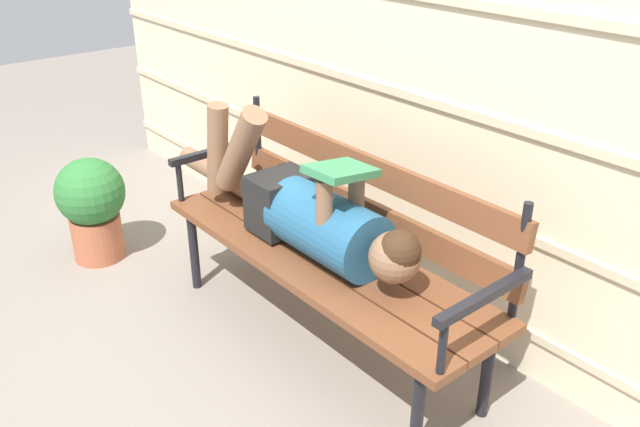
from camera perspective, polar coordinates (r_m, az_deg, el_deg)
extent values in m
plane|color=gray|center=(2.88, -2.77, -12.22)|extent=(12.00, 12.00, 0.00)
cube|color=beige|center=(2.80, 8.76, 13.92)|extent=(5.28, 0.06, 2.41)
cube|color=beige|center=(3.15, 7.08, -4.31)|extent=(5.28, 0.02, 0.04)
cube|color=beige|center=(2.96, 7.51, 2.39)|extent=(5.28, 0.02, 0.04)
cube|color=beige|center=(2.82, 7.99, 9.86)|extent=(5.28, 0.02, 0.04)
cube|color=brown|center=(2.65, -2.68, -4.83)|extent=(1.66, 0.15, 0.04)
cube|color=brown|center=(2.73, 0.00, -3.72)|extent=(1.66, 0.15, 0.04)
cube|color=brown|center=(2.82, 2.50, -2.67)|extent=(1.66, 0.15, 0.04)
cube|color=brown|center=(2.81, 3.72, 0.26)|extent=(1.59, 0.05, 0.11)
cube|color=brown|center=(2.72, 3.85, 4.01)|extent=(1.59, 0.05, 0.11)
cylinder|color=black|center=(3.32, -5.32, 6.30)|extent=(0.03, 0.03, 0.44)
cylinder|color=black|center=(2.33, 16.73, -3.95)|extent=(0.03, 0.03, 0.44)
cylinder|color=black|center=(3.28, -10.73, -3.12)|extent=(0.04, 0.04, 0.41)
cylinder|color=black|center=(2.34, 8.29, -16.91)|extent=(0.04, 0.04, 0.41)
cylinder|color=black|center=(3.45, -5.37, -1.20)|extent=(0.04, 0.04, 0.41)
cylinder|color=black|center=(2.57, 14.11, -12.91)|extent=(0.04, 0.04, 0.41)
cube|color=black|center=(3.24, -9.18, 5.22)|extent=(0.04, 0.45, 0.03)
cylinder|color=black|center=(3.19, -11.91, 2.72)|extent=(0.03, 0.03, 0.20)
cube|color=black|center=(2.15, 13.93, -6.90)|extent=(0.04, 0.45, 0.03)
cylinder|color=black|center=(2.08, 10.44, -11.10)|extent=(0.03, 0.03, 0.20)
cylinder|color=#23567A|center=(2.62, 0.67, -1.22)|extent=(0.49, 0.27, 0.27)
cube|color=black|center=(2.84, -3.34, 1.00)|extent=(0.20, 0.26, 0.24)
sphere|color=brown|center=(2.38, 6.41, -3.74)|extent=(0.19, 0.19, 0.19)
sphere|color=#382314|center=(2.35, 6.80, -3.22)|extent=(0.16, 0.16, 0.16)
cylinder|color=brown|center=(2.89, -6.83, 5.41)|extent=(0.34, 0.11, 0.44)
cylinder|color=brown|center=(3.06, -8.75, 5.52)|extent=(0.15, 0.09, 0.43)
cylinder|color=brown|center=(3.28, -7.66, 2.88)|extent=(0.83, 0.10, 0.10)
cylinder|color=brown|center=(2.47, 0.38, 0.20)|extent=(0.06, 0.06, 0.25)
cylinder|color=brown|center=(2.57, 3.11, 1.21)|extent=(0.06, 0.06, 0.25)
cube|color=#337A4C|center=(2.46, 1.82, 3.67)|extent=(0.20, 0.26, 0.07)
cylinder|color=#AD5B3D|center=(3.72, -18.49, -1.90)|extent=(0.26, 0.26, 0.24)
sphere|color=#2D7033|center=(3.61, -19.07, 1.76)|extent=(0.35, 0.35, 0.35)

